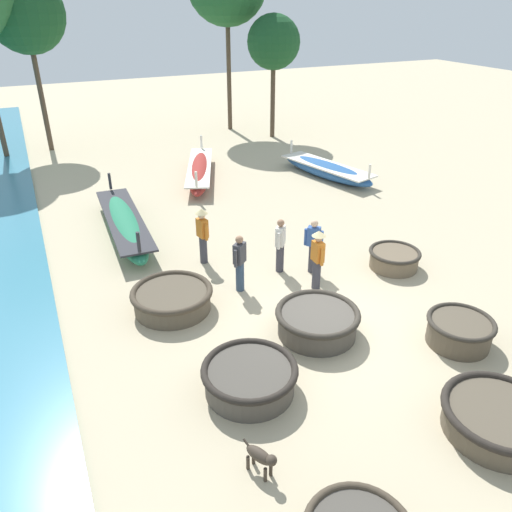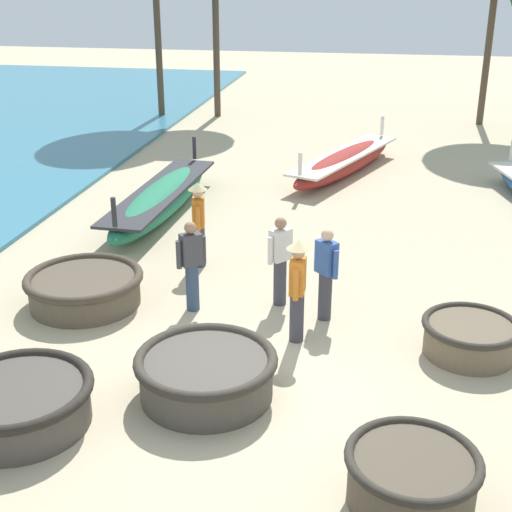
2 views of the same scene
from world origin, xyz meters
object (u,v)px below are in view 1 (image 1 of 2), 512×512
at_px(coracle_beside_post, 250,377).
at_px(long_boat_blue_hull, 124,224).
at_px(tree_leftmost, 25,14).
at_px(coracle_nearest, 317,321).
at_px(coracle_far_left, 172,298).
at_px(coracle_front_right, 394,258).
at_px(dog, 261,457).
at_px(tree_rightmost, 274,43).
at_px(fisherman_hauling, 280,244).
at_px(fisherman_with_hat, 202,232).
at_px(long_boat_white_hull, 327,170).
at_px(fisherman_standing_right, 318,256).
at_px(fisherman_by_coracle, 313,245).
at_px(coracle_upturned, 498,418).
at_px(coracle_front_left, 459,330).
at_px(fisherman_crouching, 240,262).
at_px(long_boat_green_hull, 200,171).

relative_size(coracle_beside_post, long_boat_blue_hull, 0.32).
xyz_separation_m(coracle_beside_post, tree_leftmost, (-2.05, 19.66, 5.77)).
bearing_deg(coracle_nearest, coracle_far_left, 139.26).
height_order(coracle_nearest, coracle_front_right, coracle_nearest).
xyz_separation_m(coracle_nearest, dog, (-2.77, -2.89, 0.03)).
bearing_deg(coracle_front_right, tree_rightmost, 77.02).
xyz_separation_m(long_boat_blue_hull, fisherman_hauling, (3.43, -4.28, 0.49)).
distance_m(fisherman_hauling, fisherman_with_hat, 2.24).
bearing_deg(long_boat_white_hull, long_boat_blue_hull, -166.76).
distance_m(coracle_beside_post, long_boat_white_hull, 13.23).
height_order(coracle_front_right, fisherman_standing_right, fisherman_standing_right).
distance_m(coracle_nearest, fisherman_by_coracle, 2.92).
bearing_deg(fisherman_hauling, coracle_upturned, -82.87).
distance_m(coracle_far_left, coracle_front_left, 6.68).
height_order(long_boat_white_hull, fisherman_hauling, fisherman_hauling).
xyz_separation_m(coracle_front_left, dog, (-5.43, -1.27, 0.03)).
xyz_separation_m(fisherman_crouching, fisherman_with_hat, (-0.36, 1.84, 0.12)).
xyz_separation_m(coracle_far_left, coracle_beside_post, (0.56, -3.40, 0.01)).
xyz_separation_m(fisherman_standing_right, fisherman_crouching, (-1.85, 0.75, -0.12)).
bearing_deg(tree_leftmost, long_boat_blue_hull, -83.37).
relative_size(coracle_upturned, tree_leftmost, 0.26).
xyz_separation_m(fisherman_standing_right, tree_leftmost, (-5.20, 16.88, 5.14)).
relative_size(coracle_front_right, long_boat_green_hull, 0.26).
relative_size(coracle_nearest, fisherman_hauling, 1.23).
xyz_separation_m(fisherman_by_coracle, fisherman_with_hat, (-2.57, 1.78, 0.12)).
height_order(long_boat_white_hull, fisherman_by_coracle, fisherman_by_coracle).
bearing_deg(dog, coracle_front_right, 36.30).
bearing_deg(coracle_front_right, fisherman_hauling, 158.93).
relative_size(coracle_far_left, coracle_upturned, 1.00).
relative_size(coracle_nearest, coracle_upturned, 0.96).
distance_m(long_boat_green_hull, fisherman_standing_right, 9.67).
height_order(fisherman_hauling, fisherman_standing_right, fisherman_standing_right).
height_order(coracle_front_left, long_boat_white_hull, long_boat_white_hull).
height_order(fisherman_crouching, fisherman_with_hat, fisherman_with_hat).
distance_m(coracle_far_left, coracle_front_right, 6.33).
relative_size(fisherman_crouching, fisherman_by_coracle, 1.00).
bearing_deg(fisherman_standing_right, long_boat_green_hull, 89.39).
relative_size(long_boat_white_hull, dog, 7.84).
distance_m(fisherman_crouching, dog, 5.71).
relative_size(coracle_nearest, long_boat_white_hull, 0.39).
xyz_separation_m(coracle_nearest, tree_rightmost, (6.94, 16.32, 4.38)).
height_order(long_boat_white_hull, long_boat_green_hull, long_boat_green_hull).
xyz_separation_m(coracle_beside_post, fisherman_by_coracle, (3.51, 3.59, 0.51)).
relative_size(coracle_upturned, coracle_beside_post, 1.06).
relative_size(coracle_nearest, tree_leftmost, 0.25).
xyz_separation_m(coracle_nearest, coracle_front_left, (2.67, -1.62, -0.00)).
bearing_deg(coracle_front_left, coracle_nearest, 148.65).
height_order(coracle_upturned, tree_leftmost, tree_leftmost).
relative_size(fisherman_with_hat, dog, 2.62).
bearing_deg(long_boat_white_hull, fisherman_standing_right, -123.59).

